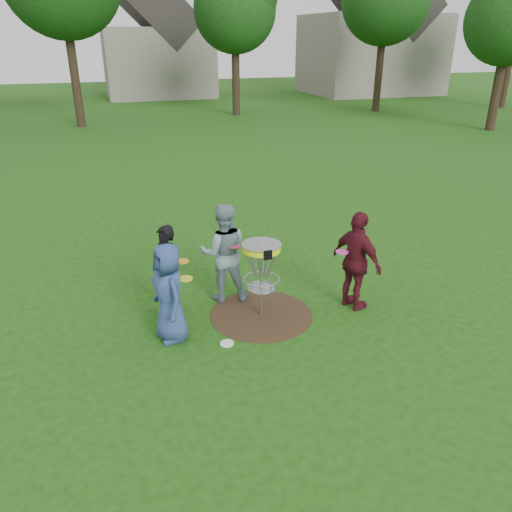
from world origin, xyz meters
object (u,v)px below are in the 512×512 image
object	(u,v)px
player_black	(167,270)
player_maroon	(357,262)
disc_golf_basket	(261,262)
player_blue	(169,293)
player_grey	(224,253)

from	to	relation	value
player_black	player_maroon	xyz separation A→B (m)	(3.16, -0.85, 0.09)
player_black	disc_golf_basket	size ratio (longest dim) A/B	1.16
player_maroon	player_blue	bearing A→B (deg)	70.94
player_blue	player_grey	world-z (taller)	player_grey
player_blue	player_black	distance (m)	0.85
player_grey	player_maroon	world-z (taller)	player_grey
disc_golf_basket	player_black	bearing A→B (deg)	157.85
player_black	disc_golf_basket	xyz separation A→B (m)	(1.50, -0.61, 0.22)
player_black	player_maroon	bearing A→B (deg)	49.64
player_blue	disc_golf_basket	distance (m)	1.62
player_maroon	disc_golf_basket	xyz separation A→B (m)	(-1.66, 0.24, 0.12)
player_maroon	disc_golf_basket	world-z (taller)	player_maroon
player_black	disc_golf_basket	distance (m)	1.63
player_grey	player_maroon	xyz separation A→B (m)	(2.11, -1.04, -0.02)
player_black	disc_golf_basket	world-z (taller)	player_black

